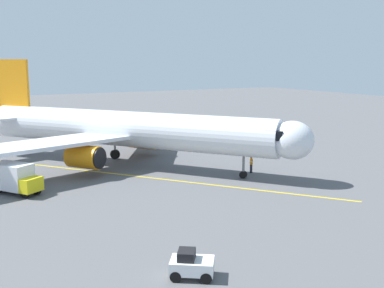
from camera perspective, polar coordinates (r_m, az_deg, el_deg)
The scene contains 8 objects.
ground_plane at distance 54.39m, azimuth -10.70°, elevation -2.19°, with size 220.00×220.00×0.00m, color #565659.
apron_lead_in_line at distance 46.88m, azimuth -5.40°, elevation -4.03°, with size 0.24×40.00×0.01m, color yellow.
airplane at distance 51.72m, azimuth -8.42°, elevation 1.75°, with size 31.56×34.59×11.50m.
ground_crew_marshaller at distance 48.77m, azimuth 7.15°, elevation -2.45°, with size 0.40×0.47×1.71m.
baggage_cart_near_nose at distance 68.73m, azimuth -12.54°, elevation 0.86°, with size 2.77×2.88×1.27m.
box_truck_portside at distance 43.60m, azimuth -20.56°, elevation -3.86°, with size 4.19×4.91×2.62m.
tug_starboard_side at distance 25.92m, azimuth -0.09°, elevation -14.35°, with size 2.74×2.55×1.50m.
baggage_cart_rear_apron at distance 65.91m, azimuth 1.19°, elevation 0.71°, with size 2.72×2.90×1.27m.
Camera 1 is at (16.48, 50.55, 11.44)m, focal length 44.24 mm.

